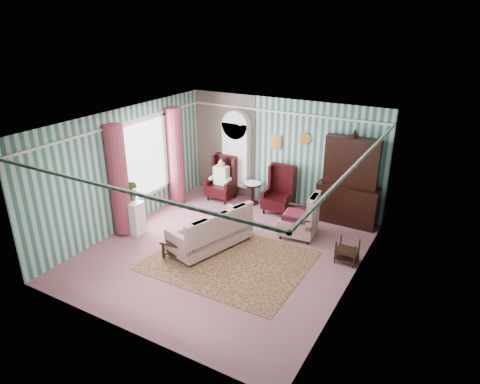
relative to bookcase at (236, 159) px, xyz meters
The scene contains 17 objects.
floor 3.34m from the bookcase, 64.58° to the right, with size 6.00×6.00×0.00m, color #8D525E.
room_shell 2.90m from the bookcase, 74.62° to the right, with size 5.53×6.02×2.91m.
bookcase is the anchor object (origin of this frame).
dresser_hutch 3.25m from the bookcase, ahead, with size 1.50×0.56×2.36m, color black.
wingback_left 0.68m from the bookcase, 122.66° to the right, with size 0.76×0.80×1.25m, color black.
wingback_right 1.63m from the bookcase, 14.57° to the right, with size 0.76×0.80×1.25m, color black.
seated_woman 0.70m from the bookcase, 122.66° to the right, with size 0.44×0.40×1.18m, color white, non-canonical shape.
round_side_table 1.07m from the bookcase, 20.27° to the right, with size 0.50×0.50×0.60m, color black.
nest_table 4.37m from the bookcase, 26.92° to the right, with size 0.45×0.38×0.54m, color black.
plant_stand 3.39m from the bookcase, 108.49° to the right, with size 0.55×0.35×0.80m, color silver.
rug 3.72m from the bookcase, 62.28° to the right, with size 3.20×2.60×0.01m, color #4A1F18.
sofa 3.04m from the bookcase, 71.19° to the right, with size 1.91×1.03×0.99m, color beige.
floral_armchair 2.88m from the bookcase, 28.48° to the right, with size 0.88×0.82×1.00m, color beige.
coffee_table 3.69m from the bookcase, 78.59° to the right, with size 0.84×0.52×0.41m, color black.
potted_plant_a 3.43m from the bookcase, 109.43° to the right, with size 0.37×0.32×0.41m, color #275119.
potted_plant_b 3.23m from the bookcase, 108.79° to the right, with size 0.28×0.23×0.51m, color #204A17.
potted_plant_c 3.24m from the bookcase, 109.93° to the right, with size 0.20×0.20×0.35m, color #1C5A1E.
Camera 1 is at (4.37, -7.01, 4.85)m, focal length 32.00 mm.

